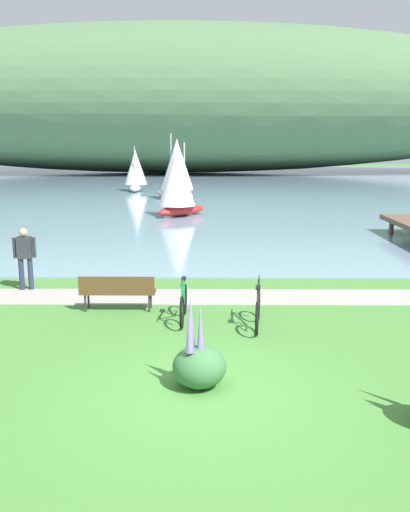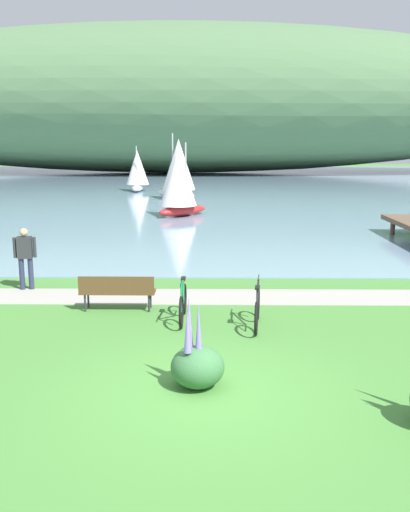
# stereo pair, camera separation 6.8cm
# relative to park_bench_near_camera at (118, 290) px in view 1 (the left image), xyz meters

# --- Properties ---
(ground_plane) EXTENTS (200.00, 200.00, 0.00)m
(ground_plane) POSITION_rel_park_bench_near_camera_xyz_m (2.14, -4.42, -0.52)
(ground_plane) COLOR #478438
(bay_water) EXTENTS (180.00, 80.00, 0.04)m
(bay_water) POSITION_rel_park_bench_near_camera_xyz_m (2.14, 43.20, -0.50)
(bay_water) COLOR #7A99B2
(bay_water) RESTS_ON ground
(distant_hillside) EXTENTS (107.88, 28.00, 19.10)m
(distant_hillside) POSITION_rel_park_bench_near_camera_xyz_m (-2.94, 62.90, 9.07)
(distant_hillside) COLOR #4C7047
(distant_hillside) RESTS_ON bay_water
(shoreline_path) EXTENTS (60.00, 1.50, 0.01)m
(shoreline_path) POSITION_rel_park_bench_near_camera_xyz_m (2.14, 1.23, -0.52)
(shoreline_path) COLOR #A39E93
(shoreline_path) RESTS_ON ground
(park_bench_near_camera) EXTENTS (1.80, 0.49, 0.88)m
(park_bench_near_camera) POSITION_rel_park_bench_near_camera_xyz_m (0.00, 0.00, 0.00)
(park_bench_near_camera) COLOR brown
(park_bench_near_camera) RESTS_ON ground
(bicycle_leaning_near_bench) EXTENTS (0.27, 1.76, 1.01)m
(bicycle_leaning_near_bench) POSITION_rel_park_bench_near_camera_xyz_m (3.26, -1.15, -0.12)
(bicycle_leaning_near_bench) COLOR black
(bicycle_leaning_near_bench) RESTS_ON ground
(bicycle_beside_path) EXTENTS (0.10, 1.77, 1.01)m
(bicycle_beside_path) POSITION_rel_park_bench_near_camera_xyz_m (1.61, -0.74, -0.12)
(bicycle_beside_path) COLOR black
(bicycle_beside_path) RESTS_ON ground
(person_at_shoreline) EXTENTS (0.60, 0.28, 1.71)m
(person_at_shoreline) POSITION_rel_park_bench_near_camera_xyz_m (-2.82, 1.92, 0.46)
(person_at_shoreline) COLOR #282D47
(person_at_shoreline) RESTS_ON ground
(echium_bush_closest_to_camera) EXTENTS (0.89, 0.89, 1.53)m
(echium_bush_closest_to_camera) POSITION_rel_park_bench_near_camera_xyz_m (2.02, -4.18, -0.13)
(echium_bush_closest_to_camera) COLOR #386B3D
(echium_bush_closest_to_camera) RESTS_ON ground
(sailboat_nearest_to_shore) EXTENTS (3.61, 3.75, 4.61)m
(sailboat_nearest_to_shore) POSITION_rel_park_bench_near_camera_xyz_m (-0.11, 26.51, 1.69)
(sailboat_nearest_to_shore) COLOR white
(sailboat_nearest_to_shore) RESTS_ON bay_water
(sailboat_mid_bay) EXTENTS (1.91, 3.17, 3.70)m
(sailboat_mid_bay) POSITION_rel_park_bench_near_camera_xyz_m (-3.91, 33.23, 1.26)
(sailboat_mid_bay) COLOR white
(sailboat_mid_bay) RESTS_ON bay_water
(sailboat_toward_hillside) EXTENTS (3.14, 3.20, 3.97)m
(sailboat_toward_hillside) POSITION_rel_park_bench_near_camera_xyz_m (0.47, 17.15, 1.39)
(sailboat_toward_hillside) COLOR #B22323
(sailboat_toward_hillside) RESTS_ON bay_water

